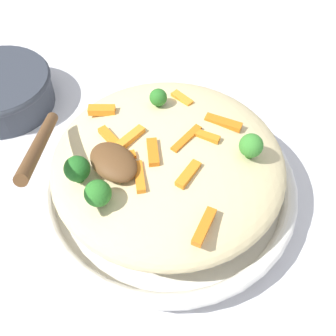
# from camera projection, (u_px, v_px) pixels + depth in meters

# --- Properties ---
(ground_plane) EXTENTS (2.40, 2.40, 0.00)m
(ground_plane) POSITION_uv_depth(u_px,v_px,m) (168.00, 200.00, 0.54)
(ground_plane) COLOR silver
(serving_bowl) EXTENTS (0.30, 0.30, 0.04)m
(serving_bowl) POSITION_uv_depth(u_px,v_px,m) (168.00, 189.00, 0.52)
(serving_bowl) COLOR white
(serving_bowl) RESTS_ON ground_plane
(pasta_mound) EXTENTS (0.25, 0.25, 0.07)m
(pasta_mound) POSITION_uv_depth(u_px,v_px,m) (168.00, 164.00, 0.49)
(pasta_mound) COLOR beige
(pasta_mound) RESTS_ON serving_bowl
(carrot_piece_0) EXTENTS (0.03, 0.03, 0.01)m
(carrot_piece_0) POSITION_uv_depth(u_px,v_px,m) (153.00, 153.00, 0.45)
(carrot_piece_0) COLOR orange
(carrot_piece_0) RESTS_ON pasta_mound
(carrot_piece_1) EXTENTS (0.02, 0.04, 0.01)m
(carrot_piece_1) POSITION_uv_depth(u_px,v_px,m) (204.00, 227.00, 0.40)
(carrot_piece_1) COLOR orange
(carrot_piece_1) RESTS_ON pasta_mound
(carrot_piece_2) EXTENTS (0.01, 0.04, 0.01)m
(carrot_piece_2) POSITION_uv_depth(u_px,v_px,m) (186.00, 139.00, 0.46)
(carrot_piece_2) COLOR orange
(carrot_piece_2) RESTS_ON pasta_mound
(carrot_piece_3) EXTENTS (0.04, 0.03, 0.01)m
(carrot_piece_3) POSITION_uv_depth(u_px,v_px,m) (223.00, 122.00, 0.48)
(carrot_piece_3) COLOR orange
(carrot_piece_3) RESTS_ON pasta_mound
(carrot_piece_4) EXTENTS (0.03, 0.03, 0.01)m
(carrot_piece_4) POSITION_uv_depth(u_px,v_px,m) (102.00, 110.00, 0.49)
(carrot_piece_4) COLOR orange
(carrot_piece_4) RESTS_ON pasta_mound
(carrot_piece_5) EXTENTS (0.02, 0.04, 0.01)m
(carrot_piece_5) POSITION_uv_depth(u_px,v_px,m) (188.00, 174.00, 0.43)
(carrot_piece_5) COLOR orange
(carrot_piece_5) RESTS_ON pasta_mound
(carrot_piece_6) EXTENTS (0.03, 0.03, 0.01)m
(carrot_piece_6) POSITION_uv_depth(u_px,v_px,m) (139.00, 177.00, 0.43)
(carrot_piece_6) COLOR orange
(carrot_piece_6) RESTS_ON pasta_mound
(carrot_piece_7) EXTENTS (0.02, 0.03, 0.01)m
(carrot_piece_7) POSITION_uv_depth(u_px,v_px,m) (121.00, 158.00, 0.45)
(carrot_piece_7) COLOR orange
(carrot_piece_7) RESTS_ON pasta_mound
(carrot_piece_8) EXTENTS (0.03, 0.02, 0.01)m
(carrot_piece_8) POSITION_uv_depth(u_px,v_px,m) (207.00, 136.00, 0.46)
(carrot_piece_8) COLOR orange
(carrot_piece_8) RESTS_ON pasta_mound
(carrot_piece_9) EXTENTS (0.03, 0.01, 0.01)m
(carrot_piece_9) POSITION_uv_depth(u_px,v_px,m) (182.00, 99.00, 0.51)
(carrot_piece_9) COLOR orange
(carrot_piece_9) RESTS_ON pasta_mound
(carrot_piece_10) EXTENTS (0.01, 0.04, 0.01)m
(carrot_piece_10) POSITION_uv_depth(u_px,v_px,m) (131.00, 138.00, 0.46)
(carrot_piece_10) COLOR orange
(carrot_piece_10) RESTS_ON pasta_mound
(carrot_piece_11) EXTENTS (0.03, 0.01, 0.01)m
(carrot_piece_11) POSITION_uv_depth(u_px,v_px,m) (109.00, 137.00, 0.47)
(carrot_piece_11) COLOR orange
(carrot_piece_11) RESTS_ON pasta_mound
(broccoli_floret_0) EXTENTS (0.03, 0.03, 0.03)m
(broccoli_floret_0) POSITION_uv_depth(u_px,v_px,m) (98.00, 194.00, 0.41)
(broccoli_floret_0) COLOR #296820
(broccoli_floret_0) RESTS_ON pasta_mound
(broccoli_floret_1) EXTENTS (0.02, 0.02, 0.02)m
(broccoli_floret_1) POSITION_uv_depth(u_px,v_px,m) (158.00, 98.00, 0.49)
(broccoli_floret_1) COLOR #296820
(broccoli_floret_1) RESTS_ON pasta_mound
(broccoli_floret_2) EXTENTS (0.02, 0.02, 0.03)m
(broccoli_floret_2) POSITION_uv_depth(u_px,v_px,m) (251.00, 146.00, 0.45)
(broccoli_floret_2) COLOR #377928
(broccoli_floret_2) RESTS_ON pasta_mound
(broccoli_floret_3) EXTENTS (0.03, 0.03, 0.03)m
(broccoli_floret_3) POSITION_uv_depth(u_px,v_px,m) (77.00, 169.00, 0.43)
(broccoli_floret_3) COLOR #205B1C
(broccoli_floret_3) RESTS_ON pasta_mound
(serving_spoon) EXTENTS (0.12, 0.12, 0.08)m
(serving_spoon) POSITION_uv_depth(u_px,v_px,m) (89.00, 156.00, 0.43)
(serving_spoon) COLOR brown
(serving_spoon) RESTS_ON pasta_mound
(companion_bowl) EXTENTS (0.14, 0.14, 0.05)m
(companion_bowl) POSITION_uv_depth(u_px,v_px,m) (1.00, 89.00, 0.62)
(companion_bowl) COLOR #333842
(companion_bowl) RESTS_ON ground_plane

